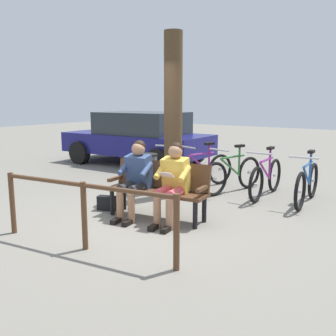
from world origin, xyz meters
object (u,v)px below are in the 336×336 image
(bicycle_black, at_px, (202,170))
(litter_bin, at_px, (147,173))
(tree_trunk, at_px, (173,116))
(bicycle_green, at_px, (171,167))
(person_companion, at_px, (136,175))
(bench, at_px, (159,185))
(bicycle_silver, at_px, (266,178))
(parked_car, at_px, (139,137))
(person_reading, at_px, (173,179))
(handbag, at_px, (107,203))
(bicycle_red, at_px, (307,184))
(bicycle_blue, at_px, (233,174))

(bicycle_black, bearing_deg, litter_bin, -14.11)
(tree_trunk, relative_size, bicycle_black, 1.88)
(bicycle_green, bearing_deg, person_companion, 1.48)
(tree_trunk, xyz_separation_m, bicycle_green, (0.64, -0.87, -1.16))
(tree_trunk, bearing_deg, bicycle_black, -96.56)
(bench, height_order, bicycle_black, bicycle_black)
(bicycle_silver, bearing_deg, parked_car, -110.55)
(person_reading, distance_m, parked_car, 5.31)
(handbag, relative_size, parked_car, 0.07)
(bicycle_silver, relative_size, bicycle_green, 1.05)
(handbag, relative_size, bicycle_black, 0.19)
(bicycle_red, relative_size, bicycle_green, 1.05)
(person_companion, height_order, bicycle_green, person_companion)
(bicycle_black, xyz_separation_m, parked_car, (2.94, -1.48, 0.41))
(bicycle_silver, height_order, bicycle_green, same)
(person_companion, height_order, tree_trunk, tree_trunk)
(litter_bin, distance_m, parked_car, 3.41)
(person_companion, distance_m, parked_car, 4.95)
(handbag, height_order, parked_car, parked_car)
(bicycle_green, bearing_deg, handbag, -13.33)
(bicycle_red, distance_m, parked_car, 5.33)
(bicycle_red, height_order, bicycle_blue, same)
(tree_trunk, bearing_deg, bicycle_green, -53.63)
(person_reading, distance_m, bicycle_blue, 2.30)
(person_reading, xyz_separation_m, litter_bin, (1.47, -1.25, -0.28))
(bicycle_black, relative_size, bicycle_green, 1.01)
(bicycle_black, bearing_deg, bicycle_green, -67.10)
(bench, distance_m, parked_car, 5.00)
(handbag, height_order, bicycle_green, bicycle_green)
(bicycle_silver, bearing_deg, bicycle_black, -90.92)
(parked_car, bearing_deg, tree_trunk, 137.79)
(person_companion, bearing_deg, bicycle_black, -93.41)
(litter_bin, relative_size, bicycle_black, 0.48)
(bench, xyz_separation_m, bicycle_red, (-1.67, -2.11, -0.15))
(person_companion, xyz_separation_m, bicycle_black, (0.18, -2.36, -0.30))
(bicycle_blue, xyz_separation_m, bicycle_green, (1.44, 0.06, 0.00))
(person_companion, height_order, bicycle_red, person_companion)
(litter_bin, height_order, bicycle_silver, bicycle_silver)
(handbag, relative_size, bicycle_green, 0.19)
(person_reading, bearing_deg, bicycle_black, -78.06)
(person_companion, relative_size, bicycle_green, 0.75)
(bench, relative_size, litter_bin, 2.13)
(person_companion, distance_m, bicycle_black, 2.38)
(bicycle_black, bearing_deg, tree_trunk, 12.18)
(bench, relative_size, bicycle_blue, 1.01)
(tree_trunk, relative_size, bicycle_green, 1.90)
(bicycle_green, height_order, parked_car, parked_car)
(bicycle_silver, bearing_deg, handbag, -39.36)
(bicycle_blue, bearing_deg, tree_trunk, -25.50)
(person_reading, bearing_deg, bicycle_blue, -94.79)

